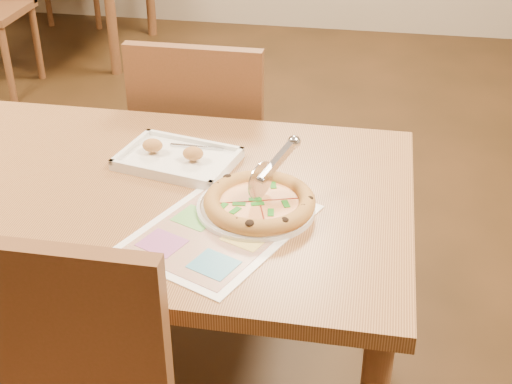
% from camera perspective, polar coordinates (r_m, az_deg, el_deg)
% --- Properties ---
extents(dining_table, '(1.30, 0.85, 0.72)m').
position_cam_1_polar(dining_table, '(1.80, -8.81, -1.98)').
color(dining_table, '#9D6D3F').
rests_on(dining_table, ground).
extents(chair_far, '(0.42, 0.42, 0.47)m').
position_cam_1_polar(chair_far, '(2.34, -4.19, 4.53)').
color(chair_far, brown).
rests_on(chair_far, ground).
extents(plate, '(0.34, 0.34, 0.01)m').
position_cam_1_polar(plate, '(1.64, 0.00, -1.27)').
color(plate, white).
rests_on(plate, dining_table).
extents(pizza, '(0.26, 0.26, 0.04)m').
position_cam_1_polar(pizza, '(1.63, 0.28, -0.83)').
color(pizza, '#BF8641').
rests_on(pizza, plate).
extents(pizza_cutter, '(0.09, 0.16, 0.10)m').
position_cam_1_polar(pizza_cutter, '(1.64, 1.27, 1.96)').
color(pizza_cutter, silver).
rests_on(pizza_cutter, pizza).
extents(appetizer_tray, '(0.33, 0.26, 0.06)m').
position_cam_1_polar(appetizer_tray, '(1.85, -6.33, 2.64)').
color(appetizer_tray, white).
rests_on(appetizer_tray, dining_table).
extents(menu, '(0.44, 0.50, 0.00)m').
position_cam_1_polar(menu, '(1.58, -2.85, -2.90)').
color(menu, white).
rests_on(menu, dining_table).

